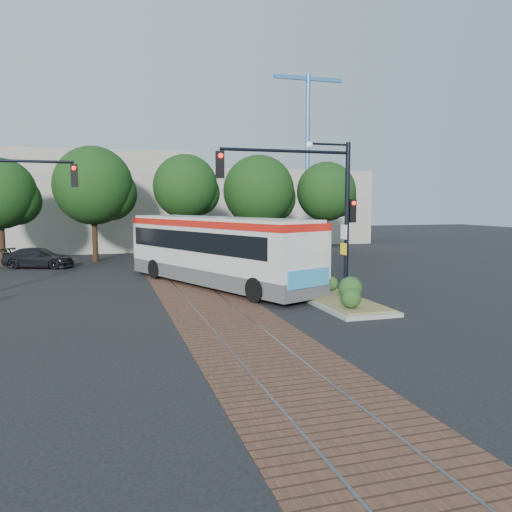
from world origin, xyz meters
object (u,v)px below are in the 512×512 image
at_px(city_bus, 216,248).
at_px(traffic_island, 340,296).
at_px(parked_car, 39,258).
at_px(signal_pole_main, 318,197).

relative_size(city_bus, traffic_island, 2.34).
height_order(city_bus, parked_car, city_bus).
distance_m(city_bus, traffic_island, 6.96).
distance_m(traffic_island, signal_pole_main, 3.95).
bearing_deg(signal_pole_main, city_bus, 115.66).
height_order(signal_pole_main, parked_car, signal_pole_main).
bearing_deg(parked_car, signal_pole_main, -122.05).
relative_size(city_bus, parked_car, 2.90).
height_order(traffic_island, signal_pole_main, signal_pole_main).
xyz_separation_m(traffic_island, parked_car, (-12.57, 15.27, 0.28)).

